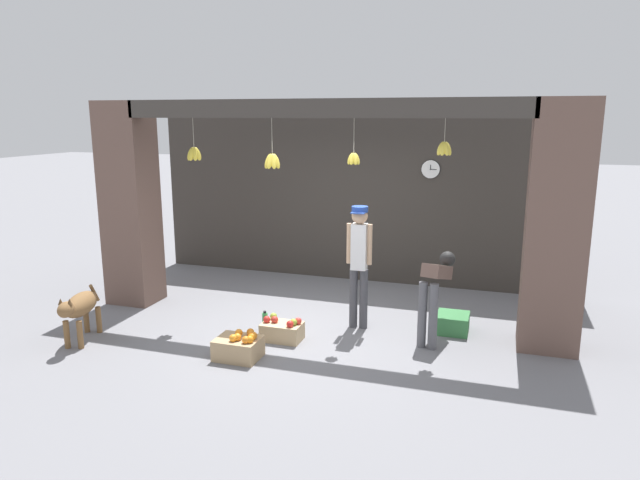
% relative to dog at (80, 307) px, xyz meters
% --- Properties ---
extents(ground_plane, '(60.00, 60.00, 0.00)m').
position_rel_dog_xyz_m(ground_plane, '(2.65, 1.32, -0.46)').
color(ground_plane, slate).
extents(shop_back_wall, '(7.26, 0.12, 3.03)m').
position_rel_dog_xyz_m(shop_back_wall, '(2.65, 3.85, 1.05)').
color(shop_back_wall, '#38332D').
rests_on(shop_back_wall, ground_plane).
extents(shop_pillar_left, '(0.70, 0.60, 3.03)m').
position_rel_dog_xyz_m(shop_pillar_left, '(-0.33, 1.62, 1.05)').
color(shop_pillar_left, brown).
rests_on(shop_pillar_left, ground_plane).
extents(shop_pillar_right, '(0.70, 0.60, 3.03)m').
position_rel_dog_xyz_m(shop_pillar_right, '(5.63, 1.62, 1.05)').
color(shop_pillar_right, brown).
rests_on(shop_pillar_right, ground_plane).
extents(storefront_awning, '(5.36, 0.29, 0.91)m').
position_rel_dog_xyz_m(storefront_awning, '(2.63, 1.44, 2.41)').
color(storefront_awning, '#3D3833').
extents(dog, '(0.45, 1.00, 0.68)m').
position_rel_dog_xyz_m(dog, '(0.00, 0.00, 0.00)').
color(dog, brown).
rests_on(dog, ground_plane).
extents(shopkeeper, '(0.34, 0.28, 1.67)m').
position_rel_dog_xyz_m(shopkeeper, '(3.23, 1.56, 0.52)').
color(shopkeeper, '#424247').
rests_on(shopkeeper, ground_plane).
extents(worker_stooping, '(0.37, 0.83, 1.09)m').
position_rel_dog_xyz_m(worker_stooping, '(4.26, 1.37, 0.27)').
color(worker_stooping, '#56565B').
rests_on(worker_stooping, ground_plane).
extents(fruit_crate_oranges, '(0.52, 0.41, 0.33)m').
position_rel_dog_xyz_m(fruit_crate_oranges, '(2.14, 0.14, -0.32)').
color(fruit_crate_oranges, tan).
rests_on(fruit_crate_oranges, ground_plane).
extents(fruit_crate_apples, '(0.51, 0.33, 0.31)m').
position_rel_dog_xyz_m(fruit_crate_apples, '(2.41, 0.83, -0.33)').
color(fruit_crate_apples, tan).
rests_on(fruit_crate_apples, ground_plane).
extents(produce_box_green, '(0.42, 0.43, 0.25)m').
position_rel_dog_xyz_m(produce_box_green, '(4.47, 1.79, -0.34)').
color(produce_box_green, '#387A42').
rests_on(produce_box_green, ground_plane).
extents(water_bottle, '(0.07, 0.07, 0.29)m').
position_rel_dog_xyz_m(water_bottle, '(2.10, 1.01, -0.32)').
color(water_bottle, '#38934C').
rests_on(water_bottle, ground_plane).
extents(wall_clock, '(0.31, 0.03, 0.31)m').
position_rel_dog_xyz_m(wall_clock, '(3.86, 3.77, 1.51)').
color(wall_clock, black).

